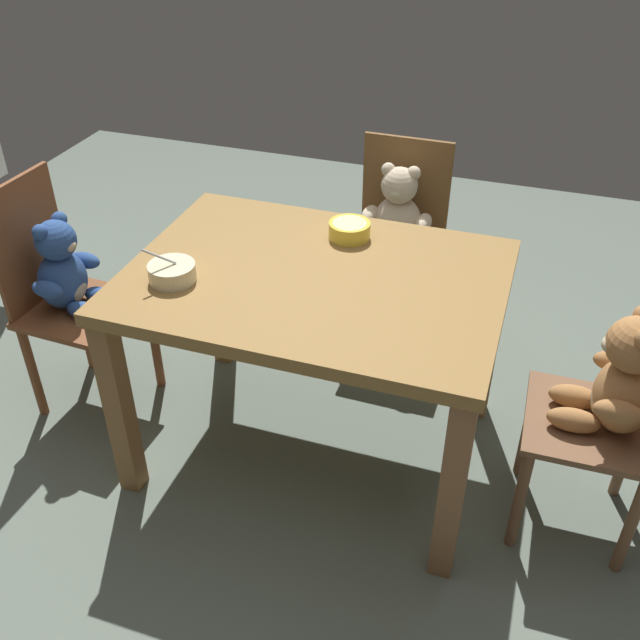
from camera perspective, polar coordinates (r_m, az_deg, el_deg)
The scene contains 7 objects.
ground_plane at distance 2.76m, azimuth -0.34°, elevation -10.12°, with size 5.20×5.20×0.04m.
dining_table at distance 2.34m, azimuth -0.39°, elevation 1.30°, with size 1.19×0.87×0.75m.
teddy_chair_near_right at distance 2.28m, azimuth 22.53°, elevation -5.42°, with size 0.39×0.39×0.90m.
teddy_chair_far_center at distance 3.03m, azimuth 6.06°, elevation 7.34°, with size 0.41×0.39×0.88m.
teddy_chair_near_left at distance 2.80m, azimuth -19.41°, elevation 2.82°, with size 0.42×0.40×0.92m.
porridge_bowl_yellow_far_center at distance 2.48m, azimuth 2.34°, elevation 7.13°, with size 0.14×0.14×0.06m.
porridge_bowl_cream_near_left at distance 2.28m, azimuth -11.61°, elevation 3.74°, with size 0.15×0.15×0.13m.
Camera 1 is at (0.63, -1.84, 1.94)m, focal length 40.53 mm.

